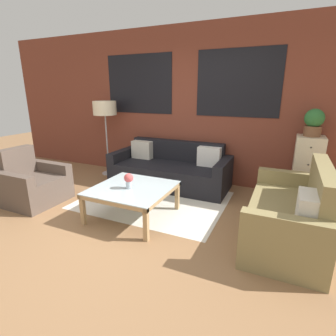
% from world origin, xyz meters
% --- Properties ---
extents(ground_plane, '(16.00, 16.00, 0.00)m').
position_xyz_m(ground_plane, '(0.00, 0.00, 0.00)').
color(ground_plane, '#8E6642').
extents(wall_back_brick, '(8.40, 0.09, 2.80)m').
position_xyz_m(wall_back_brick, '(0.00, 2.44, 1.41)').
color(wall_back_brick, brown).
rests_on(wall_back_brick, ground_plane).
extents(rug, '(2.22, 1.70, 0.00)m').
position_xyz_m(rug, '(-0.02, 1.18, 0.00)').
color(rug, silver).
rests_on(rug, ground_plane).
extents(couch_dark, '(2.13, 0.88, 0.78)m').
position_xyz_m(couch_dark, '(-0.08, 1.95, 0.28)').
color(couch_dark, black).
rests_on(couch_dark, ground_plane).
extents(settee_vintage, '(0.80, 1.63, 0.92)m').
position_xyz_m(settee_vintage, '(1.94, 0.81, 0.31)').
color(settee_vintage, olive).
rests_on(settee_vintage, ground_plane).
extents(armchair_corner, '(0.80, 0.83, 0.84)m').
position_xyz_m(armchair_corner, '(-1.72, 0.36, 0.28)').
color(armchair_corner, brown).
rests_on(armchair_corner, ground_plane).
extents(coffee_table, '(1.01, 1.01, 0.43)m').
position_xyz_m(coffee_table, '(-0.02, 0.56, 0.38)').
color(coffee_table, silver).
rests_on(coffee_table, ground_plane).
extents(floor_lamp, '(0.46, 0.46, 1.49)m').
position_xyz_m(floor_lamp, '(-1.53, 2.02, 1.31)').
color(floor_lamp, '#B2B2B7').
rests_on(floor_lamp, ground_plane).
extents(drawer_cabinet, '(0.39, 0.42, 1.03)m').
position_xyz_m(drawer_cabinet, '(2.14, 2.16, 0.52)').
color(drawer_cabinet, beige).
rests_on(drawer_cabinet, ground_plane).
extents(potted_plant, '(0.27, 0.27, 0.41)m').
position_xyz_m(potted_plant, '(2.14, 2.16, 1.24)').
color(potted_plant, brown).
rests_on(potted_plant, drawer_cabinet).
extents(flower_vase, '(0.12, 0.12, 0.21)m').
position_xyz_m(flower_vase, '(-0.04, 0.51, 0.55)').
color(flower_vase, '#ADBCC6').
rests_on(flower_vase, coffee_table).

